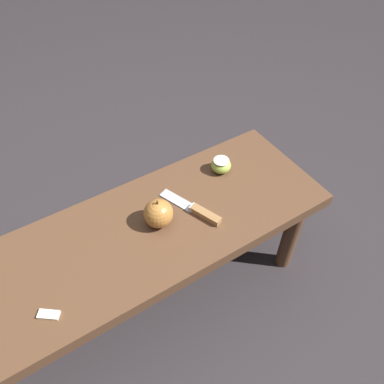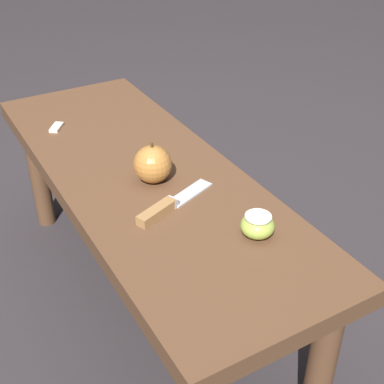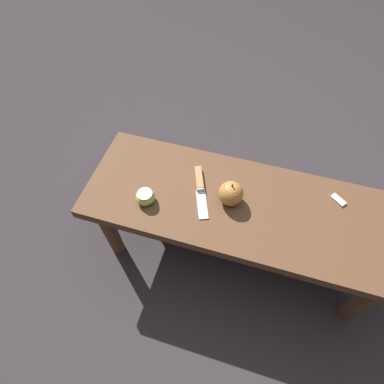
{
  "view_description": "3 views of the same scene",
  "coord_description": "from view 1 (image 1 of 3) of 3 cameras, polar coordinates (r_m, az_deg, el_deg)",
  "views": [
    {
      "loc": [
        0.22,
        0.6,
        1.24
      ],
      "look_at": [
        -0.17,
        -0.02,
        0.43
      ],
      "focal_mm": 35.0,
      "sensor_mm": 36.0,
      "label": 1
    },
    {
      "loc": [
        -0.94,
        0.42,
        1.01
      ],
      "look_at": [
        -0.17,
        -0.02,
        0.43
      ],
      "focal_mm": 50.0,
      "sensor_mm": 36.0,
      "label": 2
    },
    {
      "loc": [
        -0.02,
        -0.55,
        1.25
      ],
      "look_at": [
        -0.17,
        -0.02,
        0.43
      ],
      "focal_mm": 28.0,
      "sensor_mm": 36.0,
      "label": 3
    }
  ],
  "objects": [
    {
      "name": "ground_plane",
      "position": [
        1.39,
        -5.7,
        -15.57
      ],
      "size": [
        8.0,
        8.0,
        0.0
      ],
      "primitive_type": "plane",
      "color": "#2D282B"
    },
    {
      "name": "wooden_bench",
      "position": [
        1.1,
        -6.99,
        -7.63
      ],
      "size": [
        1.09,
        0.38,
        0.4
      ],
      "color": "brown",
      "rests_on": "ground_plane"
    },
    {
      "name": "knife",
      "position": [
        1.08,
        0.95,
        -2.91
      ],
      "size": [
        0.1,
        0.2,
        0.02
      ],
      "rotation": [
        0.0,
        0.0,
        -1.2
      ],
      "color": "#B7BABF",
      "rests_on": "wooden_bench"
    },
    {
      "name": "apple_whole",
      "position": [
        1.04,
        -5.22,
        -3.16
      ],
      "size": [
        0.08,
        0.08,
        0.09
      ],
      "color": "#B27233",
      "rests_on": "wooden_bench"
    },
    {
      "name": "apple_cut",
      "position": [
        1.19,
        4.45,
        4.1
      ],
      "size": [
        0.06,
        0.06,
        0.04
      ],
      "color": "#9EB747",
      "rests_on": "wooden_bench"
    },
    {
      "name": "apple_slice_near_knife",
      "position": [
        0.98,
        -21.0,
        -17.04
      ],
      "size": [
        0.05,
        0.05,
        0.01
      ],
      "color": "white",
      "rests_on": "wooden_bench"
    }
  ]
}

